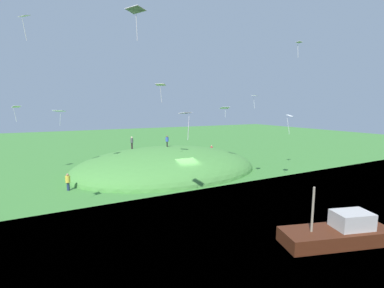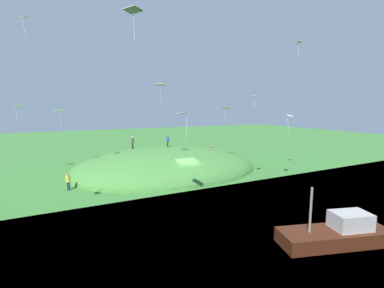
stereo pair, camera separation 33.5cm
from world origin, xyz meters
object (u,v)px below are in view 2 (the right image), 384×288
kite_1 (225,108)px  kite_8 (184,115)px  person_walking_path (68,180)px  kite_6 (133,11)px  kite_0 (254,96)px  kite_10 (160,86)px  person_watching_kites (133,141)px  kite_5 (18,108)px  boat_on_lake (338,233)px  kite_3 (25,18)px  kite_4 (290,117)px  person_on_hilltop (213,149)px  kite_9 (60,111)px  person_near_shore (168,140)px  kite_7 (299,43)px

kite_1 → kite_8: bearing=134.8°
person_walking_path → kite_6: bearing=-28.5°
kite_0 → kite_10: size_ratio=0.66×
person_watching_kites → kite_6: bearing=-71.1°
person_watching_kites → kite_10: 12.74m
kite_5 → kite_10: bearing=-128.0°
kite_8 → boat_on_lake: bearing=-134.4°
kite_3 → kite_1: bearing=-89.0°
kite_10 → kite_0: bearing=-120.1°
kite_1 → kite_4: kite_1 is taller
person_on_hilltop → person_walking_path: (-11.54, 24.63, 0.09)m
boat_on_lake → kite_9: size_ratio=4.33×
kite_4 → kite_9: bearing=61.9°
person_watching_kites → kite_3: kite_3 is taller
person_near_shore → kite_7: (-13.97, -9.99, 11.56)m
person_on_hilltop → kite_9: size_ratio=0.98×
person_on_hilltop → kite_5: size_ratio=0.85×
kite_3 → kite_9: bearing=-20.2°
person_near_shore → kite_8: (-18.21, 5.87, 4.12)m
person_on_hilltop → kite_8: bearing=164.8°
kite_1 → kite_7: size_ratio=0.79×
kite_0 → kite_9: bearing=59.5°
kite_7 → kite_10: (5.95, 13.89, -4.59)m
kite_4 → kite_7: (0.22, -1.10, 7.96)m
kite_0 → kite_10: bearing=59.9°
boat_on_lake → person_near_shore: bearing=110.4°
person_walking_path → kite_7: kite_7 is taller
kite_3 → person_near_shore: bearing=-62.9°
person_on_hilltop → kite_3: kite_3 is taller
kite_5 → kite_8: bearing=-149.9°
person_on_hilltop → person_watching_kites: (-3.45, 15.70, 2.74)m
person_walking_path → kite_5: (8.84, 4.88, 7.47)m
person_watching_kites → kite_0: (-15.54, -9.27, 6.01)m
person_walking_path → kite_1: kite_1 is taller
person_on_hilltop → kite_3: 34.09m
kite_8 → kite_3: bearing=45.1°
boat_on_lake → kite_6: 18.49m
person_near_shore → person_on_hilltop: size_ratio=0.95×
kite_0 → kite_3: 22.21m
person_walking_path → kite_1: bearing=39.6°
person_watching_kites → kite_0: 19.06m
kite_0 → kite_3: bearing=76.7°
kite_9 → kite_10: bearing=-121.0°
person_on_hilltop → kite_10: 22.83m
person_watching_kites → kite_4: kite_4 is taller
boat_on_lake → kite_8: size_ratio=3.73×
person_on_hilltop → boat_on_lake: bearing=-177.0°
boat_on_lake → kite_5: (28.69, 19.83, 7.93)m
person_near_shore → kite_0: (-13.05, -4.78, 5.81)m
kite_10 → person_watching_kites: bearing=3.2°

